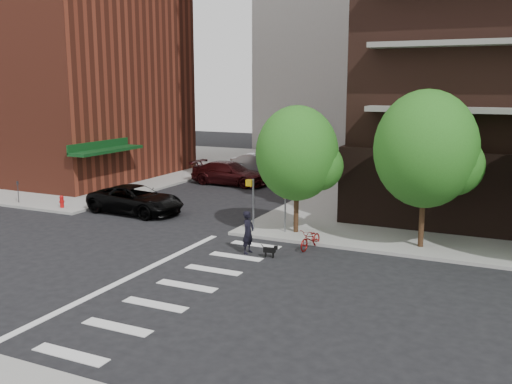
{
  "coord_description": "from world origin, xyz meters",
  "views": [
    {
      "loc": [
        13.85,
        -17.0,
        7.37
      ],
      "look_at": [
        3.0,
        6.0,
        2.5
      ],
      "focal_mm": 40.0,
      "sensor_mm": 36.0,
      "label": 1
    }
  ],
  "objects_px": {
    "parked_car_maroon": "(229,173)",
    "dog_walker": "(248,232)",
    "scooter": "(311,239)",
    "parked_car_silver": "(260,163)",
    "parked_car_black": "(136,200)",
    "fire_hydrant": "(62,201)"
  },
  "relations": [
    {
      "from": "parked_car_black",
      "to": "parked_car_maroon",
      "type": "height_order",
      "value": "parked_car_maroon"
    },
    {
      "from": "dog_walker",
      "to": "scooter",
      "type": "bearing_deg",
      "value": -46.84
    },
    {
      "from": "parked_car_maroon",
      "to": "scooter",
      "type": "height_order",
      "value": "parked_car_maroon"
    },
    {
      "from": "parked_car_silver",
      "to": "parked_car_black",
      "type": "bearing_deg",
      "value": 177.75
    },
    {
      "from": "fire_hydrant",
      "to": "scooter",
      "type": "distance_m",
      "value": 16.05
    },
    {
      "from": "parked_car_black",
      "to": "parked_car_maroon",
      "type": "xyz_separation_m",
      "value": [
        0.47,
        10.59,
        0.05
      ]
    },
    {
      "from": "parked_car_silver",
      "to": "scooter",
      "type": "relative_size",
      "value": 2.7
    },
    {
      "from": "parked_car_silver",
      "to": "dog_walker",
      "type": "relative_size",
      "value": 2.51
    },
    {
      "from": "fire_hydrant",
      "to": "parked_car_silver",
      "type": "bearing_deg",
      "value": 76.46
    },
    {
      "from": "parked_car_maroon",
      "to": "parked_car_silver",
      "type": "distance_m",
      "value": 6.45
    },
    {
      "from": "fire_hydrant",
      "to": "parked_car_black",
      "type": "bearing_deg",
      "value": 15.05
    },
    {
      "from": "fire_hydrant",
      "to": "dog_walker",
      "type": "distance_m",
      "value": 14.08
    },
    {
      "from": "fire_hydrant",
      "to": "scooter",
      "type": "xyz_separation_m",
      "value": [
        15.99,
        -1.3,
        -0.09
      ]
    },
    {
      "from": "parked_car_maroon",
      "to": "parked_car_silver",
      "type": "height_order",
      "value": "parked_car_maroon"
    },
    {
      "from": "fire_hydrant",
      "to": "parked_car_maroon",
      "type": "bearing_deg",
      "value": 67.31
    },
    {
      "from": "parked_car_maroon",
      "to": "dog_walker",
      "type": "xyz_separation_m",
      "value": [
        8.8,
        -14.89,
        0.1
      ]
    },
    {
      "from": "fire_hydrant",
      "to": "parked_car_silver",
      "type": "height_order",
      "value": "parked_car_silver"
    },
    {
      "from": "fire_hydrant",
      "to": "scooter",
      "type": "relative_size",
      "value": 0.41
    },
    {
      "from": "scooter",
      "to": "parked_car_black",
      "type": "bearing_deg",
      "value": 175.57
    },
    {
      "from": "parked_car_maroon",
      "to": "parked_car_black",
      "type": "bearing_deg",
      "value": 179.8
    },
    {
      "from": "fire_hydrant",
      "to": "parked_car_silver",
      "type": "relative_size",
      "value": 0.15
    },
    {
      "from": "parked_car_silver",
      "to": "dog_walker",
      "type": "distance_m",
      "value": 23.27
    }
  ]
}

